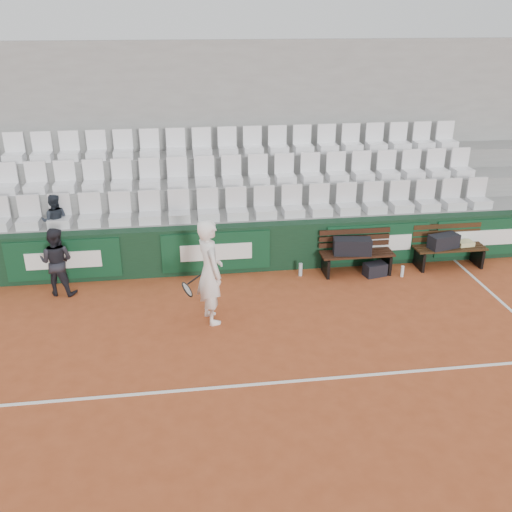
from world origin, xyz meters
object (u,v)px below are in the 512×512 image
at_px(bench_left, 356,263).
at_px(spectator_c, 52,200).
at_px(bench_right, 449,257).
at_px(ball_kid, 57,261).
at_px(sports_bag_right, 444,241).
at_px(sports_bag_ground, 375,269).
at_px(tennis_player, 210,272).
at_px(water_bottle_far, 402,271).
at_px(water_bottle_near, 301,270).
at_px(sports_bag_left, 352,246).

xyz_separation_m(bench_left, spectator_c, (-6.08, 0.97, 1.33)).
height_order(bench_right, ball_kid, ball_kid).
bearing_deg(sports_bag_right, ball_kid, -178.96).
height_order(sports_bag_ground, tennis_player, tennis_player).
relative_size(water_bottle_far, tennis_player, 0.13).
relative_size(sports_bag_right, water_bottle_near, 2.32).
relative_size(water_bottle_near, water_bottle_far, 1.14).
height_order(bench_right, spectator_c, spectator_c).
distance_m(sports_bag_right, ball_kid, 7.78).
bearing_deg(sports_bag_ground, spectator_c, 169.89).
height_order(bench_right, sports_bag_right, sports_bag_right).
height_order(bench_right, tennis_player, tennis_player).
xyz_separation_m(sports_bag_right, water_bottle_far, (-0.98, -0.33, -0.48)).
distance_m(bench_left, water_bottle_far, 0.94).
relative_size(bench_left, sports_bag_right, 2.40).
relative_size(sports_bag_left, water_bottle_near, 2.82).
distance_m(water_bottle_near, ball_kid, 4.78).
bearing_deg(bench_left, tennis_player, -153.59).
bearing_deg(water_bottle_far, tennis_player, -162.85).
bearing_deg(ball_kid, water_bottle_near, -164.42).
bearing_deg(sports_bag_left, sports_bag_right, 1.18).
relative_size(sports_bag_right, sports_bag_ground, 1.41).
distance_m(bench_right, water_bottle_near, 3.21).
relative_size(bench_right, tennis_player, 0.80).
height_order(water_bottle_far, ball_kid, ball_kid).
bearing_deg(water_bottle_far, spectator_c, 169.60).
bearing_deg(water_bottle_near, tennis_player, -141.07).
relative_size(water_bottle_near, tennis_player, 0.14).
bearing_deg(tennis_player, ball_kid, 153.28).
bearing_deg(sports_bag_left, tennis_player, -153.05).
relative_size(water_bottle_near, ball_kid, 0.20).
height_order(bench_left, bench_right, same).
distance_m(sports_bag_right, spectator_c, 8.05).
bearing_deg(water_bottle_near, ball_kid, -178.24).
distance_m(sports_bag_right, tennis_player, 5.21).
bearing_deg(water_bottle_near, sports_bag_left, -2.49).
bearing_deg(ball_kid, sports_bag_left, -165.19).
bearing_deg(sports_bag_right, bench_right, 9.70).
relative_size(bench_right, sports_bag_ground, 3.37).
bearing_deg(sports_bag_right, sports_bag_left, -178.82).
relative_size(bench_left, water_bottle_far, 6.36).
xyz_separation_m(bench_right, sports_bag_ground, (-1.69, -0.22, -0.09)).
distance_m(bench_right, ball_kid, 7.96).
xyz_separation_m(bench_left, water_bottle_near, (-1.17, 0.02, -0.09)).
height_order(sports_bag_left, water_bottle_near, sports_bag_left).
xyz_separation_m(bench_left, ball_kid, (-5.91, -0.13, 0.44)).
bearing_deg(tennis_player, sports_bag_ground, 21.55).
bearing_deg(water_bottle_near, bench_right, 0.45).
relative_size(bench_right, sports_bag_right, 2.40).
distance_m(water_bottle_far, ball_kid, 6.82).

